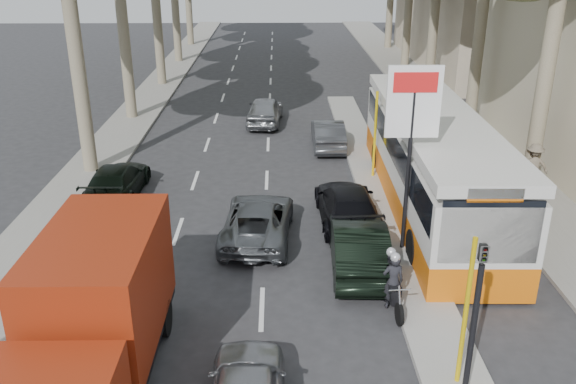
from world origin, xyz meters
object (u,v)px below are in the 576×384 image
(dark_hatchback, at_px, (358,245))
(motorcycle, at_px, (391,280))
(city_bus, at_px, (432,158))
(red_truck, at_px, (96,312))

(dark_hatchback, xyz_separation_m, motorcycle, (0.58, -1.97, 0.02))
(dark_hatchback, bearing_deg, city_bus, -122.88)
(dark_hatchback, distance_m, motorcycle, 2.05)
(red_truck, relative_size, city_bus, 0.46)
(dark_hatchback, xyz_separation_m, red_truck, (-6.00, -4.68, 0.96))
(red_truck, relative_size, motorcycle, 3.13)
(city_bus, bearing_deg, motorcycle, -110.10)
(dark_hatchback, distance_m, city_bus, 5.33)
(red_truck, bearing_deg, dark_hatchback, 38.15)
(red_truck, height_order, city_bus, city_bus)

